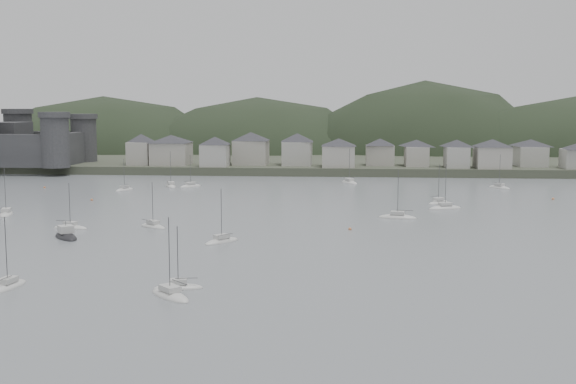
{
  "coord_description": "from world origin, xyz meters",
  "views": [
    {
      "loc": [
        13.29,
        -82.19,
        25.16
      ],
      "look_at": [
        0.0,
        75.0,
        6.0
      ],
      "focal_mm": 44.32,
      "sensor_mm": 36.0,
      "label": 1
    }
  ],
  "objects": [
    {
      "name": "ground",
      "position": [
        0.0,
        0.0,
        0.0
      ],
      "size": [
        900.0,
        900.0,
        0.0
      ],
      "primitive_type": "plane",
      "color": "slate",
      "rests_on": "ground"
    },
    {
      "name": "far_shore_land",
      "position": [
        0.0,
        295.0,
        1.5
      ],
      "size": [
        900.0,
        250.0,
        3.0
      ],
      "primitive_type": "cube",
      "color": "#383D2D",
      "rests_on": "ground"
    },
    {
      "name": "forested_ridge",
      "position": [
        4.83,
        269.4,
        -11.28
      ],
      "size": [
        851.55,
        103.94,
        102.57
      ],
      "color": "black",
      "rests_on": "ground"
    },
    {
      "name": "waterfront_town",
      "position": [
        50.59,
        183.34,
        8.66
      ],
      "size": [
        451.48,
        28.46,
        12.92
      ],
      "color": "#A4A296",
      "rests_on": "far_shore_land"
    },
    {
      "name": "sailboat_lead",
      "position": [
        -41.86,
        134.68,
        0.17
      ],
      "size": [
        5.98,
        9.14,
        11.95
      ],
      "rotation": [
        0.0,
        0.0,
        0.4
      ],
      "color": "silver",
      "rests_on": "ground"
    },
    {
      "name": "moored_fleet",
      "position": [
        -6.83,
        68.46,
        0.18
      ],
      "size": [
        257.89,
        172.1,
        12.12
      ],
      "color": "silver",
      "rests_on": "ground"
    },
    {
      "name": "motor_launch_far",
      "position": [
        -40.48,
        47.88,
        0.28
      ],
      "size": [
        8.16,
        9.22,
        4.15
      ],
      "rotation": [
        0.0,
        0.0,
        3.8
      ],
      "color": "black",
      "rests_on": "ground"
    },
    {
      "name": "mooring_buoys",
      "position": [
        -7.48,
        79.01,
        0.15
      ],
      "size": [
        188.63,
        114.94,
        0.7
      ],
      "color": "#D17745",
      "rests_on": "ground"
    }
  ]
}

